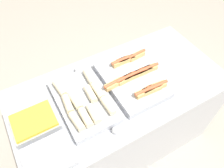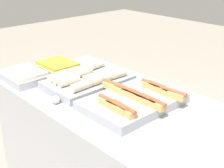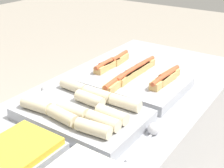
% 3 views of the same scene
% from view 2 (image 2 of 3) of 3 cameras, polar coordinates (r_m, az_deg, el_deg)
% --- Properties ---
extents(counter, '(1.61, 0.80, 0.85)m').
position_cam_2_polar(counter, '(2.01, 1.31, -13.94)').
color(counter, '#A8AAB2').
rests_on(counter, ground_plane).
extents(tray_hotdogs, '(0.46, 0.53, 0.10)m').
position_cam_2_polar(tray_hotdogs, '(1.70, 4.05, -3.00)').
color(tray_hotdogs, '#A8AAB2').
rests_on(tray_hotdogs, counter).
extents(tray_wraps, '(0.34, 0.53, 0.10)m').
position_cam_2_polar(tray_wraps, '(1.97, -4.57, 0.66)').
color(tray_wraps, '#A8AAB2').
rests_on(tray_wraps, counter).
extents(tray_side_front, '(0.28, 0.22, 0.07)m').
position_cam_2_polar(tray_side_front, '(2.12, -15.69, 1.39)').
color(tray_side_front, '#A8AAB2').
rests_on(tray_side_front, counter).
extents(tray_side_back, '(0.28, 0.22, 0.07)m').
position_cam_2_polar(tray_side_back, '(2.24, -9.97, 3.02)').
color(tray_side_back, '#A8AAB2').
rests_on(tray_side_back, counter).
extents(serving_spoon_near, '(0.23, 0.05, 0.05)m').
position_cam_2_polar(serving_spoon_near, '(1.78, -10.52, -2.78)').
color(serving_spoon_near, silver).
rests_on(serving_spoon_near, counter).
extents(serving_spoon_far, '(0.24, 0.05, 0.05)m').
position_cam_2_polar(serving_spoon_far, '(2.12, 2.98, 1.80)').
color(serving_spoon_far, silver).
rests_on(serving_spoon_far, counter).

